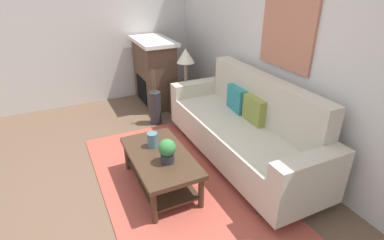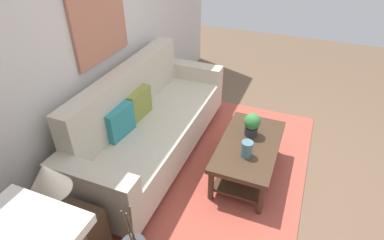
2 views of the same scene
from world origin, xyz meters
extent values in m
plane|color=brown|center=(0.00, 0.00, 0.00)|extent=(9.74, 9.74, 0.00)
cube|color=silver|center=(0.00, 1.96, 1.35)|extent=(5.74, 0.10, 2.70)
cube|color=#B24C3D|center=(0.00, 0.50, 0.01)|extent=(2.82, 1.70, 0.01)
cube|color=beige|center=(-0.07, 1.36, 0.32)|extent=(2.04, 0.84, 0.40)
cube|color=beige|center=(-0.07, 1.68, 0.80)|extent=(2.04, 0.20, 0.56)
cube|color=beige|center=(-1.20, 1.36, 0.42)|extent=(0.20, 0.84, 0.60)
cube|color=beige|center=(1.05, 1.36, 0.42)|extent=(0.20, 0.84, 0.60)
cube|color=#422D1E|center=(-1.00, 1.36, 0.06)|extent=(0.08, 0.74, 0.12)
cube|color=#422D1E|center=(0.85, 1.36, 0.06)|extent=(0.08, 0.74, 0.12)
cube|color=teal|center=(-0.46, 1.55, 0.68)|extent=(0.37, 0.16, 0.32)
cube|color=olive|center=(-0.07, 1.55, 0.68)|extent=(0.37, 0.14, 0.32)
cube|color=#422D1E|center=(0.00, 0.28, 0.41)|extent=(1.10, 0.60, 0.05)
cube|color=#422D1E|center=(0.00, 0.28, 0.12)|extent=(0.98, 0.50, 0.02)
cylinder|color=#422D1E|center=(-0.49, 0.03, 0.19)|extent=(0.06, 0.06, 0.38)
cylinder|color=#422D1E|center=(0.49, 0.03, 0.19)|extent=(0.06, 0.06, 0.38)
cylinder|color=#422D1E|center=(-0.49, 0.53, 0.19)|extent=(0.06, 0.06, 0.38)
cylinder|color=#422D1E|center=(0.49, 0.53, 0.19)|extent=(0.06, 0.06, 0.38)
cylinder|color=slate|center=(-0.20, 0.27, 0.51)|extent=(0.12, 0.12, 0.17)
cylinder|color=#2D2D33|center=(0.16, 0.31, 0.48)|extent=(0.14, 0.14, 0.10)
sphere|color=#357C3E|center=(0.16, 0.31, 0.60)|extent=(0.18, 0.18, 0.18)
cylinder|color=gray|center=(-1.60, 1.32, 0.57)|extent=(0.16, 0.16, 0.02)
cylinder|color=gray|center=(-1.60, 1.32, 0.74)|extent=(0.05, 0.05, 0.35)
cone|color=beige|center=(-1.60, 1.32, 1.02)|extent=(0.28, 0.28, 0.22)
cylinder|color=brown|center=(-1.52, 0.77, 0.71)|extent=(0.03, 0.01, 0.36)
cylinder|color=brown|center=(-1.55, 0.78, 0.71)|extent=(0.03, 0.04, 0.36)
cylinder|color=brown|center=(-1.55, 0.75, 0.71)|extent=(0.04, 0.03, 0.36)
cube|color=#B77056|center=(-0.07, 1.89, 1.56)|extent=(0.83, 0.03, 0.79)
camera|label=1|loc=(2.62, -0.59, 2.21)|focal=28.36mm
camera|label=2|loc=(-2.62, -0.11, 2.49)|focal=29.30mm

